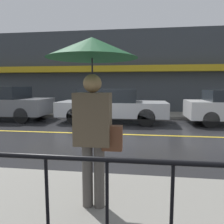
# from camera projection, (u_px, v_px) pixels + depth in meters

# --- Properties ---
(ground_plane) EXTENTS (80.00, 80.00, 0.00)m
(ground_plane) POSITION_uv_depth(u_px,v_px,m) (98.00, 134.00, 7.46)
(ground_plane) COLOR #262628
(sidewalk_near) EXTENTS (28.00, 2.50, 0.13)m
(sidewalk_near) POSITION_uv_depth(u_px,v_px,m) (20.00, 215.00, 2.68)
(sidewalk_near) COLOR gray
(sidewalk_near) RESTS_ON ground_plane
(sidewalk_far) EXTENTS (28.00, 2.19, 0.13)m
(sidewalk_far) POSITION_uv_depth(u_px,v_px,m) (115.00, 114.00, 12.08)
(sidewalk_far) COLOR gray
(sidewalk_far) RESTS_ON ground_plane
(lane_marking) EXTENTS (25.20, 0.12, 0.01)m
(lane_marking) POSITION_uv_depth(u_px,v_px,m) (98.00, 134.00, 7.46)
(lane_marking) COLOR gold
(lane_marking) RESTS_ON ground_plane
(building_storefront) EXTENTS (28.00, 0.85, 4.87)m
(building_storefront) POSITION_uv_depth(u_px,v_px,m) (118.00, 72.00, 12.99)
(building_storefront) COLOR #383D42
(building_storefront) RESTS_ON ground_plane
(pedestrian) EXTENTS (1.07, 1.07, 2.07)m
(pedestrian) POSITION_uv_depth(u_px,v_px,m) (93.00, 74.00, 2.56)
(pedestrian) COLOR #4C4742
(pedestrian) RESTS_ON sidewalk_near
(car_grey) EXTENTS (4.22, 1.90, 1.59)m
(car_grey) POSITION_uv_depth(u_px,v_px,m) (4.00, 103.00, 10.44)
(car_grey) COLOR slate
(car_grey) RESTS_ON ground_plane
(car_silver) EXTENTS (4.77, 1.89, 1.48)m
(car_silver) POSITION_uv_depth(u_px,v_px,m) (111.00, 105.00, 9.75)
(car_silver) COLOR #B2B5BA
(car_silver) RESTS_ON ground_plane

